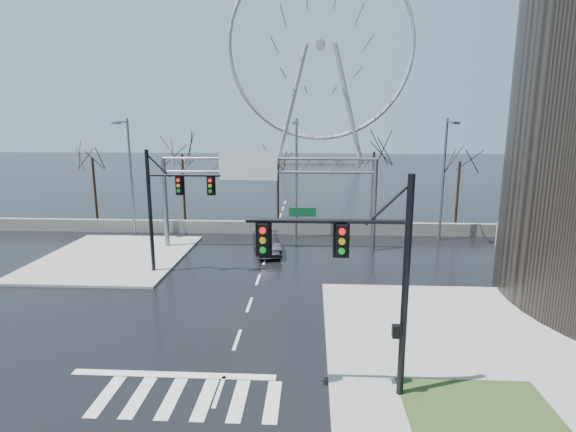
# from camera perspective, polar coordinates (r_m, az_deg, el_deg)

# --- Properties ---
(ground) EXTENTS (260.00, 260.00, 0.00)m
(ground) POSITION_cam_1_polar(r_m,az_deg,el_deg) (21.15, -6.47, -15.34)
(ground) COLOR black
(ground) RESTS_ON ground
(sidewalk_right_ext) EXTENTS (12.00, 10.00, 0.15)m
(sidewalk_right_ext) POSITION_cam_1_polar(r_m,az_deg,el_deg) (23.63, 19.77, -12.78)
(sidewalk_right_ext) COLOR gray
(sidewalk_right_ext) RESTS_ON ground
(sidewalk_far) EXTENTS (10.00, 12.00, 0.15)m
(sidewalk_far) POSITION_cam_1_polar(r_m,az_deg,el_deg) (35.06, -21.21, -4.87)
(sidewalk_far) COLOR gray
(sidewalk_far) RESTS_ON ground
(grass_strip) EXTENTS (5.00, 4.00, 0.02)m
(grass_strip) POSITION_cam_1_polar(r_m,az_deg,el_deg) (17.47, 23.34, -22.01)
(grass_strip) COLOR #253A18
(grass_strip) RESTS_ON sidewalk_near
(barrier_wall) EXTENTS (52.00, 0.50, 1.10)m
(barrier_wall) POSITION_cam_1_polar(r_m,az_deg,el_deg) (39.75, -1.77, -1.46)
(barrier_wall) COLOR slate
(barrier_wall) RESTS_ON ground
(signal_mast_near) EXTENTS (5.52, 0.41, 8.00)m
(signal_mast_near) POSITION_cam_1_polar(r_m,az_deg,el_deg) (15.38, 9.86, -6.32)
(signal_mast_near) COLOR black
(signal_mast_near) RESTS_ON ground
(signal_mast_far) EXTENTS (4.72, 0.41, 8.00)m
(signal_mast_far) POSITION_cam_1_polar(r_m,az_deg,el_deg) (29.40, -15.15, 1.97)
(signal_mast_far) COLOR black
(signal_mast_far) RESTS_ON ground
(sign_gantry) EXTENTS (16.36, 0.40, 7.60)m
(sign_gantry) POSITION_cam_1_polar(r_m,az_deg,el_deg) (34.01, -3.16, 4.23)
(sign_gantry) COLOR slate
(sign_gantry) RESTS_ON ground
(streetlight_left) EXTENTS (0.50, 2.55, 10.00)m
(streetlight_left) POSITION_cam_1_polar(r_m,az_deg,el_deg) (39.96, -19.55, 5.70)
(streetlight_left) COLOR slate
(streetlight_left) RESTS_ON ground
(streetlight_mid) EXTENTS (0.50, 2.55, 10.00)m
(streetlight_mid) POSITION_cam_1_polar(r_m,az_deg,el_deg) (36.94, 1.05, 5.93)
(streetlight_mid) COLOR slate
(streetlight_mid) RESTS_ON ground
(streetlight_right) EXTENTS (0.50, 2.55, 10.00)m
(streetlight_right) POSITION_cam_1_polar(r_m,az_deg,el_deg) (38.43, 19.32, 5.51)
(streetlight_right) COLOR slate
(streetlight_right) RESTS_ON ground
(tree_far_left) EXTENTS (3.50, 3.50, 7.00)m
(tree_far_left) POSITION_cam_1_polar(r_m,az_deg,el_deg) (47.77, -23.55, 5.90)
(tree_far_left) COLOR black
(tree_far_left) RESTS_ON ground
(tree_left) EXTENTS (3.75, 3.75, 7.50)m
(tree_left) POSITION_cam_1_polar(r_m,az_deg,el_deg) (43.98, -13.27, 6.66)
(tree_left) COLOR black
(tree_left) RESTS_ON ground
(tree_center) EXTENTS (3.25, 3.25, 6.50)m
(tree_center) POSITION_cam_1_polar(r_m,az_deg,el_deg) (43.42, -1.31, 5.84)
(tree_center) COLOR black
(tree_center) RESTS_ON ground
(tree_right) EXTENTS (3.90, 3.90, 7.80)m
(tree_right) POSITION_cam_1_polar(r_m,az_deg,el_deg) (42.58, 10.84, 6.94)
(tree_right) COLOR black
(tree_right) RESTS_ON ground
(tree_far_right) EXTENTS (3.40, 3.40, 6.80)m
(tree_far_right) POSITION_cam_1_polar(r_m,az_deg,el_deg) (44.91, 20.93, 5.58)
(tree_far_right) COLOR black
(tree_far_right) RESTS_ON ground
(ferris_wheel) EXTENTS (45.00, 6.00, 50.91)m
(ferris_wheel) POSITION_cam_1_polar(r_m,az_deg,el_deg) (114.78, 4.14, 19.93)
(ferris_wheel) COLOR gray
(ferris_wheel) RESTS_ON ground
(car) EXTENTS (2.68, 5.03, 1.58)m
(car) POSITION_cam_1_polar(r_m,az_deg,el_deg) (33.73, -2.73, -3.45)
(car) COLOR black
(car) RESTS_ON ground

